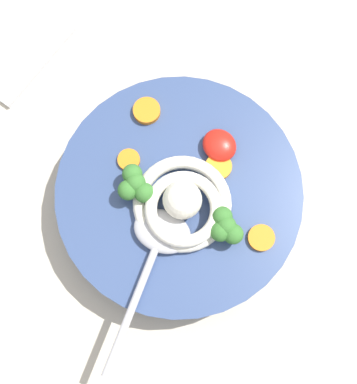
# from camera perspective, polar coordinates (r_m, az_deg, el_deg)

# --- Properties ---
(table_slab) EXTENTS (1.18, 1.18, 0.03)m
(table_slab) POSITION_cam_1_polar(r_m,az_deg,el_deg) (0.61, -1.17, -0.16)
(table_slab) COLOR #BCB29E
(table_slab) RESTS_ON ground
(soup_bowl) EXTENTS (0.26, 0.26, 0.06)m
(soup_bowl) POSITION_cam_1_polar(r_m,az_deg,el_deg) (0.56, 0.00, -0.60)
(soup_bowl) COLOR #334775
(soup_bowl) RESTS_ON table_slab
(noodle_pile) EXTENTS (0.11, 0.11, 0.05)m
(noodle_pile) POSITION_cam_1_polar(r_m,az_deg,el_deg) (0.52, 0.46, -1.35)
(noodle_pile) COLOR silver
(noodle_pile) RESTS_ON soup_bowl
(soup_spoon) EXTENTS (0.11, 0.17, 0.02)m
(soup_spoon) POSITION_cam_1_polar(r_m,az_deg,el_deg) (0.52, -2.37, -5.79)
(soup_spoon) COLOR #B7B7BC
(soup_spoon) RESTS_ON soup_bowl
(chili_sauce_dollop) EXTENTS (0.04, 0.03, 0.02)m
(chili_sauce_dollop) POSITION_cam_1_polar(r_m,az_deg,el_deg) (0.54, 4.56, 5.19)
(chili_sauce_dollop) COLOR red
(chili_sauce_dollop) RESTS_ON soup_bowl
(broccoli_floret_front) EXTENTS (0.04, 0.04, 0.03)m
(broccoli_floret_front) POSITION_cam_1_polar(r_m,az_deg,el_deg) (0.51, 5.18, -3.94)
(broccoli_floret_front) COLOR #7A9E60
(broccoli_floret_front) RESTS_ON soup_bowl
(broccoli_floret_far) EXTENTS (0.04, 0.04, 0.03)m
(broccoli_floret_far) POSITION_cam_1_polar(r_m,az_deg,el_deg) (0.52, -4.89, 0.83)
(broccoli_floret_far) COLOR #7A9E60
(broccoli_floret_far) RESTS_ON soup_bowl
(carrot_slice_near_spoon) EXTENTS (0.02, 0.02, 0.00)m
(carrot_slice_near_spoon) POSITION_cam_1_polar(r_m,az_deg,el_deg) (0.55, -5.54, 3.57)
(carrot_slice_near_spoon) COLOR orange
(carrot_slice_near_spoon) RESTS_ON soup_bowl
(carrot_slice_left) EXTENTS (0.03, 0.03, 0.01)m
(carrot_slice_left) POSITION_cam_1_polar(r_m,az_deg,el_deg) (0.53, 9.17, -5.04)
(carrot_slice_left) COLOR orange
(carrot_slice_left) RESTS_ON soup_bowl
(carrot_slice_right) EXTENTS (0.03, 0.03, 0.01)m
(carrot_slice_right) POSITION_cam_1_polar(r_m,az_deg,el_deg) (0.54, 4.46, 2.80)
(carrot_slice_right) COLOR orange
(carrot_slice_right) RESTS_ON soup_bowl
(carrot_slice_beside_noodles) EXTENTS (0.03, 0.03, 0.01)m
(carrot_slice_beside_noodles) POSITION_cam_1_polar(r_m,az_deg,el_deg) (0.56, -3.55, 8.98)
(carrot_slice_beside_noodles) COLOR orange
(carrot_slice_beside_noodles) RESTS_ON soup_bowl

